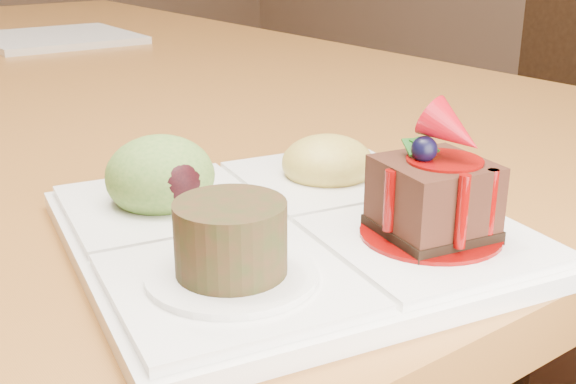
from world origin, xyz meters
TOP-DOWN VIEW (x-y plane):
  - dining_table at (0.00, 0.00)m, footprint 1.00×1.80m
  - chair_right at (0.93, -0.31)m, footprint 0.41×0.41m
  - sampler_plate at (-0.10, -0.75)m, footprint 0.31×0.31m
  - second_plate at (0.11, 0.21)m, footprint 0.26×0.26m

SIDE VIEW (x-z plane):
  - chair_right at x=0.93m, z-range 0.06..0.92m
  - dining_table at x=0.00m, z-range 0.31..1.06m
  - second_plate at x=0.11m, z-range 0.75..0.76m
  - sampler_plate at x=-0.10m, z-range 0.72..0.82m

